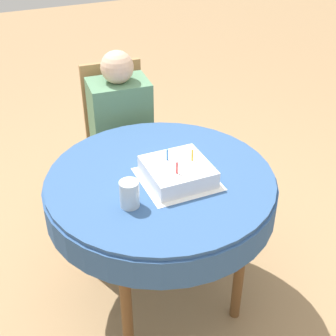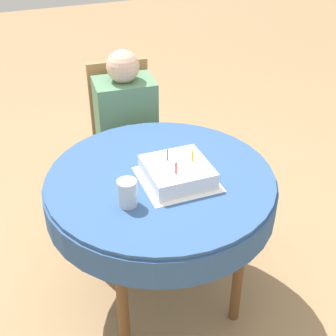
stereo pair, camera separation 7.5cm
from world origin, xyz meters
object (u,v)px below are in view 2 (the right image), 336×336
at_px(person, 127,123).
at_px(birthday_cake, 177,172).
at_px(drinking_glass, 127,193).
at_px(chair, 125,137).

xyz_separation_m(person, birthday_cake, (0.00, -0.77, 0.14)).
distance_m(person, drinking_glass, 0.91).
height_order(person, birthday_cake, person).
xyz_separation_m(chair, person, (-0.01, -0.10, 0.15)).
bearing_deg(drinking_glass, chair, 74.89).
distance_m(chair, person, 0.18).
distance_m(birthday_cake, drinking_glass, 0.27).
relative_size(chair, person, 0.88).
xyz_separation_m(person, drinking_glass, (-0.25, -0.86, 0.16)).
xyz_separation_m(chair, birthday_cake, (-0.00, -0.87, 0.29)).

